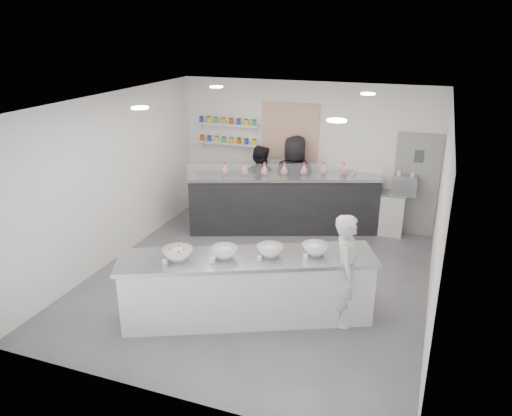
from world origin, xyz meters
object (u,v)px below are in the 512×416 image
at_px(staff_left, 259,184).
at_px(staff_right, 294,181).
at_px(prep_counter, 247,288).
at_px(espresso_machine, 404,186).
at_px(espresso_ledge, 374,212).
at_px(back_bar, 284,203).
at_px(woman_prep, 347,270).

distance_m(staff_left, staff_right, 0.77).
xyz_separation_m(prep_counter, staff_right, (-0.38, 3.73, 0.48)).
height_order(espresso_machine, staff_right, staff_right).
relative_size(espresso_ledge, espresso_machine, 2.47).
distance_m(back_bar, staff_right, 0.54).
distance_m(prep_counter, woman_prep, 1.44).
bearing_deg(espresso_machine, back_bar, -166.69).
bearing_deg(staff_right, woman_prep, 113.29).
xyz_separation_m(back_bar, staff_right, (0.11, 0.37, 0.37)).
bearing_deg(back_bar, staff_left, 134.48).
height_order(espresso_ledge, woman_prep, woman_prep).
height_order(prep_counter, espresso_ledge, prep_counter).
relative_size(back_bar, espresso_ledge, 3.24).
xyz_separation_m(back_bar, espresso_ledge, (1.78, 0.55, -0.16)).
relative_size(prep_counter, back_bar, 0.94).
xyz_separation_m(espresso_ledge, staff_right, (-1.67, -0.18, 0.53)).
height_order(prep_counter, staff_right, staff_right).
height_order(espresso_machine, staff_left, staff_left).
bearing_deg(prep_counter, staff_left, 82.51).
distance_m(espresso_ledge, staff_right, 1.76).
height_order(staff_left, staff_right, staff_right).
bearing_deg(woman_prep, prep_counter, 98.06).
height_order(prep_counter, back_bar, back_bar).
bearing_deg(espresso_machine, staff_left, -175.14).
distance_m(prep_counter, staff_right, 3.78).
relative_size(espresso_machine, staff_left, 0.28).
xyz_separation_m(staff_left, staff_right, (0.75, 0.07, 0.12)).
bearing_deg(prep_counter, woman_prep, -9.31).
height_order(prep_counter, espresso_machine, espresso_machine).
relative_size(espresso_ledge, woman_prep, 0.72).
distance_m(back_bar, espresso_machine, 2.44).
bearing_deg(staff_left, espresso_ledge, -168.06).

